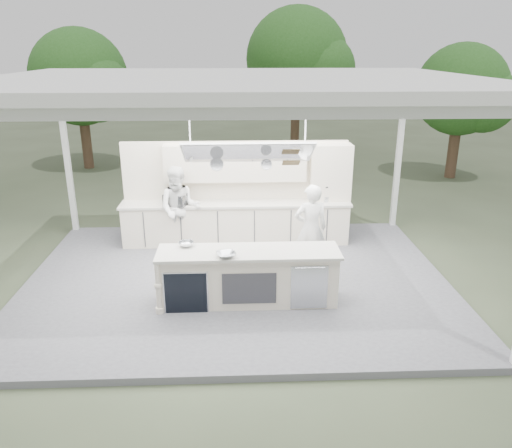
{
  "coord_description": "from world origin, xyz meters",
  "views": [
    {
      "loc": [
        -0.01,
        -8.67,
        4.33
      ],
      "look_at": [
        0.38,
        0.4,
        1.08
      ],
      "focal_mm": 35.0,
      "sensor_mm": 36.0,
      "label": 1
    }
  ],
  "objects_px": {
    "back_counter": "(236,222)",
    "head_chef": "(311,229)",
    "sous_chef": "(180,209)",
    "demo_island": "(247,276)"
  },
  "relations": [
    {
      "from": "demo_island",
      "to": "sous_chef",
      "type": "distance_m",
      "value": 2.86
    },
    {
      "from": "demo_island",
      "to": "sous_chef",
      "type": "height_order",
      "value": "sous_chef"
    },
    {
      "from": "head_chef",
      "to": "sous_chef",
      "type": "height_order",
      "value": "sous_chef"
    },
    {
      "from": "sous_chef",
      "to": "head_chef",
      "type": "bearing_deg",
      "value": -23.72
    },
    {
      "from": "back_counter",
      "to": "sous_chef",
      "type": "xyz_separation_m",
      "value": [
        -1.2,
        -0.35,
        0.44
      ]
    },
    {
      "from": "demo_island",
      "to": "head_chef",
      "type": "bearing_deg",
      "value": 43.86
    },
    {
      "from": "demo_island",
      "to": "back_counter",
      "type": "bearing_deg",
      "value": 93.63
    },
    {
      "from": "back_counter",
      "to": "head_chef",
      "type": "bearing_deg",
      "value": -48.17
    },
    {
      "from": "head_chef",
      "to": "sous_chef",
      "type": "relative_size",
      "value": 0.96
    },
    {
      "from": "back_counter",
      "to": "head_chef",
      "type": "height_order",
      "value": "head_chef"
    }
  ]
}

